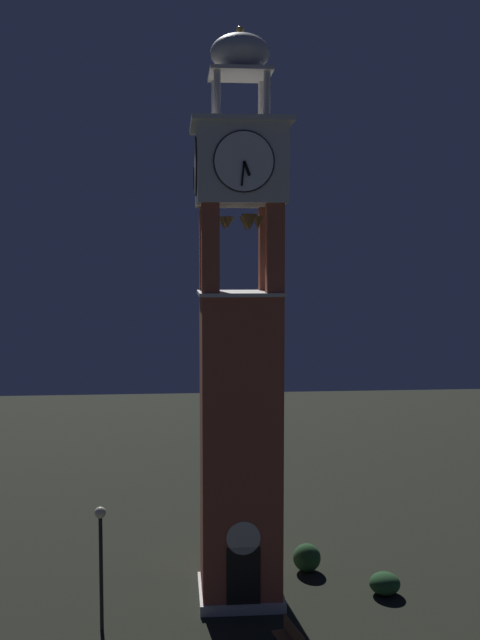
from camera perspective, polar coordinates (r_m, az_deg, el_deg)
ground at (r=28.04m, az=0.00°, el=-19.73°), size 80.00×80.00×0.00m
clock_tower at (r=25.78m, az=0.00°, el=-3.22°), size 3.21×3.21×18.99m
lamp_post at (r=25.20m, az=-10.22°, el=-16.01°), size 0.36×0.36×3.92m
shrub_near_entry at (r=29.96m, az=4.95°, el=-17.05°), size 1.02×1.02×1.02m
shrub_left_of_tower at (r=28.55m, az=10.62°, el=-18.54°), size 1.07×1.07×0.74m
shrub_behind_bench at (r=31.27m, az=1.45°, el=-16.02°), size 0.94×0.94×1.08m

